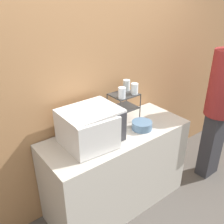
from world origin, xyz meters
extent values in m
plane|color=#4C4742|center=(0.00, 0.00, 0.00)|extent=(12.00, 12.00, 0.00)
cube|color=#9E7047|center=(0.00, 0.64, 1.30)|extent=(8.00, 0.06, 2.60)
cube|color=#B7B2A8|center=(0.00, 0.30, 0.45)|extent=(1.49, 0.60, 0.90)
cube|color=silver|center=(-0.28, 0.33, 1.06)|extent=(0.50, 0.40, 0.31)
cube|color=#B7B2A8|center=(-0.34, 0.14, 1.06)|extent=(0.36, 0.01, 0.27)
cube|color=#333338|center=(-0.08, 0.13, 1.06)|extent=(0.10, 0.01, 0.28)
cube|color=silver|center=(-0.34, 0.10, 1.06)|extent=(0.39, 0.06, 0.30)
cylinder|color=#333333|center=(0.07, 0.34, 1.05)|extent=(0.01, 0.01, 0.30)
cylinder|color=#333333|center=(0.33, 0.34, 1.05)|extent=(0.01, 0.01, 0.30)
cylinder|color=#333333|center=(0.07, 0.55, 1.05)|extent=(0.01, 0.01, 0.30)
cylinder|color=#333333|center=(0.33, 0.55, 1.05)|extent=(0.01, 0.01, 0.30)
cube|color=#333333|center=(0.20, 0.45, 1.05)|extent=(0.26, 0.21, 0.01)
cube|color=#333333|center=(0.20, 0.45, 1.20)|extent=(0.26, 0.21, 0.01)
cylinder|color=silver|center=(0.12, 0.38, 1.26)|extent=(0.07, 0.07, 0.11)
cylinder|color=silver|center=(0.29, 0.51, 1.26)|extent=(0.07, 0.07, 0.11)
cylinder|color=silver|center=(0.28, 0.39, 1.26)|extent=(0.07, 0.07, 0.11)
cylinder|color=slate|center=(0.23, 0.20, 0.90)|extent=(0.11, 0.11, 0.01)
cylinder|color=slate|center=(0.23, 0.20, 0.94)|extent=(0.20, 0.20, 0.08)
cube|color=#2D2D33|center=(1.23, -0.03, 0.42)|extent=(0.26, 0.16, 0.84)
cylinder|color=maroon|center=(1.23, -0.03, 1.21)|extent=(0.33, 0.33, 0.74)
camera|label=1|loc=(-1.31, -1.30, 2.15)|focal=40.00mm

